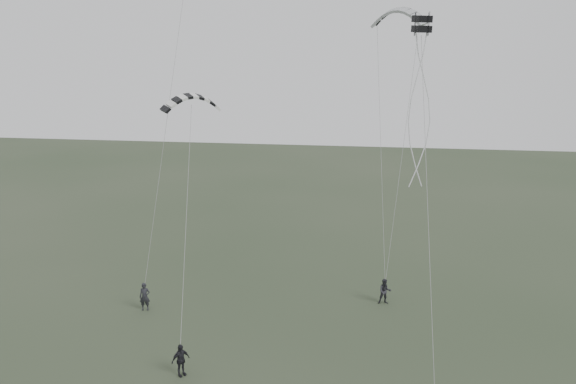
% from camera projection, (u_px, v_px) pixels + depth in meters
% --- Properties ---
extents(ground, '(140.00, 140.00, 0.00)m').
position_uv_depth(ground, '(247.00, 361.00, 27.36)').
color(ground, '#2B3A24').
rests_on(ground, ground).
extents(flyer_left, '(0.68, 0.53, 1.67)m').
position_uv_depth(flyer_left, '(145.00, 297.00, 32.78)').
color(flyer_left, black).
rests_on(flyer_left, ground).
extents(flyer_right, '(0.84, 0.71, 1.55)m').
position_uv_depth(flyer_right, '(385.00, 291.00, 33.66)').
color(flyer_right, '#27272D').
rests_on(flyer_right, ground).
extents(flyer_center, '(0.89, 0.95, 1.57)m').
position_uv_depth(flyer_center, '(181.00, 360.00, 25.99)').
color(flyer_center, black).
rests_on(flyer_center, ground).
extents(kite_pale_large, '(3.76, 2.69, 1.68)m').
position_uv_depth(kite_pale_large, '(398.00, 10.00, 34.94)').
color(kite_pale_large, '#9EA1A3').
rests_on(kite_pale_large, flyer_right).
extents(kite_striped, '(3.33, 2.90, 1.43)m').
position_uv_depth(kite_striped, '(191.00, 96.00, 31.65)').
color(kite_striped, black).
rests_on(kite_striped, flyer_center).
extents(kite_box, '(0.95, 0.98, 0.80)m').
position_uv_depth(kite_box, '(422.00, 24.00, 25.47)').
color(kite_box, black).
rests_on(kite_box, flyer_far).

